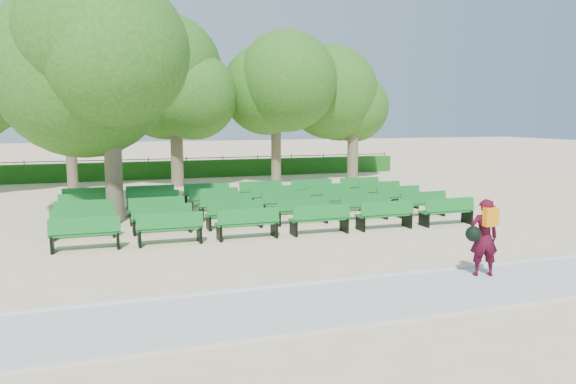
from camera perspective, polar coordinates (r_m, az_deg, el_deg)
name	(u,v)px	position (r m, az deg, el deg)	size (l,w,h in m)	color
ground	(227,227)	(16.70, -6.25, -3.54)	(120.00, 120.00, 0.00)	beige
paving	(321,305)	(9.83, 3.34, -11.35)	(30.00, 2.20, 0.06)	beige
curb	(298,285)	(10.85, 1.03, -9.39)	(30.00, 0.12, 0.10)	silver
hedge	(169,170)	(30.34, -12.01, 2.23)	(26.00, 0.70, 0.90)	#1C5A17
fence	(168,177)	(30.78, -12.08, 1.46)	(26.00, 0.10, 1.02)	black
tree_line	(180,187)	(26.44, -10.96, 0.50)	(21.80, 6.80, 7.04)	#316A1C
bench_array	(255,215)	(18.16, -3.36, -2.33)	(1.68, 0.61, 1.05)	#137125
tree_among	(109,62)	(17.99, -17.72, 12.48)	(5.44, 5.44, 7.32)	brown
person	(483,236)	(11.86, 19.23, -4.28)	(0.77, 0.52, 1.56)	#41091A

